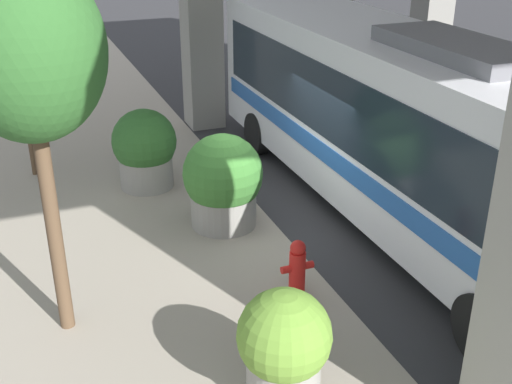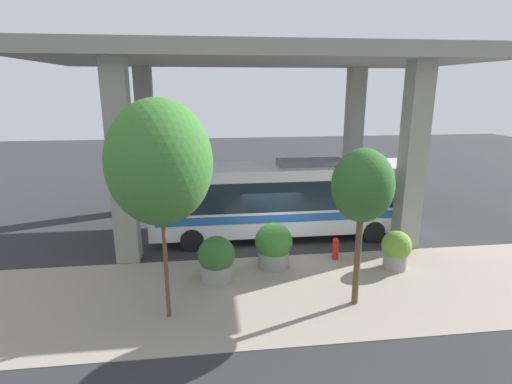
{
  "view_description": "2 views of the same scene",
  "coord_description": "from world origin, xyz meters",
  "px_view_note": "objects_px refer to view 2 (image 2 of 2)",
  "views": [
    {
      "loc": [
        -4.22,
        -10.03,
        5.64
      ],
      "look_at": [
        -0.43,
        -0.29,
        0.81
      ],
      "focal_mm": 45.0,
      "sensor_mm": 36.0,
      "label": 1
    },
    {
      "loc": [
        -15.21,
        2.68,
        6.89
      ],
      "look_at": [
        1.21,
        0.63,
        2.5
      ],
      "focal_mm": 28.0,
      "sensor_mm": 36.0,
      "label": 2
    }
  ],
  "objects_px": {
    "fire_hydrant": "(336,249)",
    "planter_middle": "(396,250)",
    "bus": "(284,196)",
    "street_tree_near": "(159,163)",
    "planter_front": "(217,259)",
    "planter_back": "(274,245)",
    "street_tree_far": "(363,187)"
  },
  "relations": [
    {
      "from": "fire_hydrant",
      "to": "planter_middle",
      "type": "distance_m",
      "value": 2.34
    },
    {
      "from": "fire_hydrant",
      "to": "planter_middle",
      "type": "height_order",
      "value": "planter_middle"
    },
    {
      "from": "bus",
      "to": "planter_front",
      "type": "height_order",
      "value": "bus"
    },
    {
      "from": "bus",
      "to": "street_tree_far",
      "type": "xyz_separation_m",
      "value": [
        -6.2,
        -1.16,
        1.96
      ]
    },
    {
      "from": "planter_front",
      "to": "street_tree_far",
      "type": "distance_m",
      "value": 5.8
    },
    {
      "from": "planter_back",
      "to": "street_tree_near",
      "type": "height_order",
      "value": "street_tree_near"
    },
    {
      "from": "street_tree_near",
      "to": "street_tree_far",
      "type": "height_order",
      "value": "street_tree_near"
    },
    {
      "from": "planter_back",
      "to": "street_tree_far",
      "type": "height_order",
      "value": "street_tree_far"
    },
    {
      "from": "planter_middle",
      "to": "bus",
      "type": "bearing_deg",
      "value": 43.11
    },
    {
      "from": "bus",
      "to": "planter_middle",
      "type": "xyz_separation_m",
      "value": [
        -3.9,
        -3.65,
        -1.19
      ]
    },
    {
      "from": "street_tree_near",
      "to": "planter_back",
      "type": "bearing_deg",
      "value": -50.33
    },
    {
      "from": "planter_middle",
      "to": "street_tree_near",
      "type": "bearing_deg",
      "value": 105.51
    },
    {
      "from": "street_tree_far",
      "to": "planter_middle",
      "type": "bearing_deg",
      "value": -47.22
    },
    {
      "from": "street_tree_far",
      "to": "planter_front",
      "type": "bearing_deg",
      "value": 64.08
    },
    {
      "from": "planter_front",
      "to": "planter_back",
      "type": "xyz_separation_m",
      "value": [
        0.96,
        -2.25,
        0.02
      ]
    },
    {
      "from": "bus",
      "to": "planter_front",
      "type": "distance_m",
      "value": 5.32
    },
    {
      "from": "planter_middle",
      "to": "street_tree_far",
      "type": "distance_m",
      "value": 4.63
    },
    {
      "from": "street_tree_near",
      "to": "street_tree_far",
      "type": "relative_size",
      "value": 1.29
    },
    {
      "from": "bus",
      "to": "street_tree_far",
      "type": "height_order",
      "value": "street_tree_far"
    },
    {
      "from": "street_tree_near",
      "to": "planter_middle",
      "type": "bearing_deg",
      "value": -74.49
    },
    {
      "from": "fire_hydrant",
      "to": "planter_back",
      "type": "relative_size",
      "value": 0.53
    },
    {
      "from": "planter_front",
      "to": "street_tree_near",
      "type": "relative_size",
      "value": 0.26
    },
    {
      "from": "planter_front",
      "to": "street_tree_far",
      "type": "xyz_separation_m",
      "value": [
        -2.15,
        -4.42,
        3.1
      ]
    },
    {
      "from": "street_tree_far",
      "to": "bus",
      "type": "bearing_deg",
      "value": 10.62
    },
    {
      "from": "planter_front",
      "to": "bus",
      "type": "bearing_deg",
      "value": -38.71
    },
    {
      "from": "bus",
      "to": "street_tree_near",
      "type": "relative_size",
      "value": 1.82
    },
    {
      "from": "fire_hydrant",
      "to": "planter_back",
      "type": "height_order",
      "value": "planter_back"
    },
    {
      "from": "planter_front",
      "to": "planter_back",
      "type": "bearing_deg",
      "value": -66.82
    },
    {
      "from": "bus",
      "to": "street_tree_near",
      "type": "height_order",
      "value": "street_tree_near"
    },
    {
      "from": "bus",
      "to": "street_tree_far",
      "type": "bearing_deg",
      "value": -169.38
    },
    {
      "from": "planter_front",
      "to": "planter_middle",
      "type": "xyz_separation_m",
      "value": [
        0.16,
        -6.9,
        -0.06
      ]
    },
    {
      "from": "fire_hydrant",
      "to": "planter_front",
      "type": "relative_size",
      "value": 0.56
    }
  ]
}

